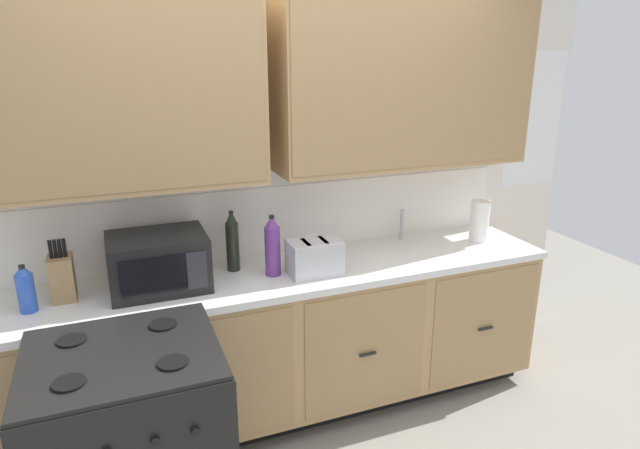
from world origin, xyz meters
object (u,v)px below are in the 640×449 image
object	(u,v)px
microwave	(158,262)
toaster	(315,257)
paper_towel_roll	(480,221)
bottle_violet	(272,246)
knife_block	(62,277)
bottle_blue	(26,289)
bottle_dark	(232,242)

from	to	relation	value
microwave	toaster	bearing A→B (deg)	-9.05
paper_towel_roll	bottle_violet	bearing A→B (deg)	-177.98
knife_block	bottle_blue	world-z (taller)	knife_block
toaster	bottle_violet	distance (m)	0.23
microwave	knife_block	world-z (taller)	knife_block
paper_towel_roll	bottle_dark	xyz separation A→B (m)	(-1.55, 0.10, 0.03)
knife_block	bottle_dark	xyz separation A→B (m)	(0.85, 0.06, 0.05)
microwave	bottle_blue	size ratio (longest dim) A/B	2.09
toaster	paper_towel_roll	size ratio (longest dim) A/B	1.08
paper_towel_roll	bottle_blue	xyz separation A→B (m)	(-2.55, -0.04, -0.02)
microwave	bottle_dark	world-z (taller)	bottle_dark
microwave	knife_block	size ratio (longest dim) A/B	1.55
microwave	toaster	xyz separation A→B (m)	(0.79, -0.13, -0.04)
bottle_blue	bottle_violet	xyz separation A→B (m)	(1.18, -0.00, 0.05)
microwave	bottle_blue	world-z (taller)	microwave
microwave	bottle_dark	bearing A→B (deg)	12.85
paper_towel_roll	bottle_dark	bearing A→B (deg)	176.46
knife_block	bottle_dark	distance (m)	0.85
microwave	toaster	distance (m)	0.81
bottle_dark	bottle_violet	size ratio (longest dim) A/B	1.01
bottle_dark	bottle_blue	xyz separation A→B (m)	(-1.00, -0.14, -0.05)
microwave	bottle_violet	bearing A→B (deg)	-5.16
paper_towel_roll	bottle_dark	size ratio (longest dim) A/B	0.77
paper_towel_roll	bottle_blue	size ratio (longest dim) A/B	1.13
microwave	bottle_violet	world-z (taller)	bottle_violet
paper_towel_roll	bottle_violet	world-z (taller)	bottle_violet
bottle_violet	bottle_dark	bearing A→B (deg)	141.68
bottle_dark	paper_towel_roll	bearing A→B (deg)	-3.54
bottle_violet	paper_towel_roll	bearing A→B (deg)	2.02
toaster	bottle_dark	size ratio (longest dim) A/B	0.83
microwave	knife_block	xyz separation A→B (m)	(-0.45, 0.03, -0.02)
bottle_violet	microwave	bearing A→B (deg)	174.84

